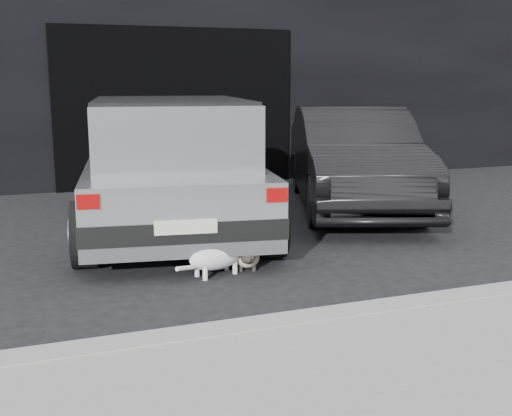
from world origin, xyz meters
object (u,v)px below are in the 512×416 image
object	(u,v)px
cat_white	(220,255)
cat_siamese	(247,256)
silver_hatchback	(170,159)
second_car	(354,158)

from	to	relation	value
cat_white	cat_siamese	bearing A→B (deg)	91.92
silver_hatchback	cat_siamese	distance (m)	1.97
cat_siamese	second_car	bearing A→B (deg)	-119.85
silver_hatchback	cat_white	world-z (taller)	silver_hatchback
second_car	cat_siamese	bearing A→B (deg)	-116.94
cat_siamese	cat_white	xyz separation A→B (m)	(-0.30, -0.10, 0.07)
cat_white	silver_hatchback	bearing A→B (deg)	164.25
silver_hatchback	cat_siamese	bearing A→B (deg)	-70.93
cat_siamese	cat_white	bearing A→B (deg)	34.77
second_car	silver_hatchback	bearing A→B (deg)	-150.83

